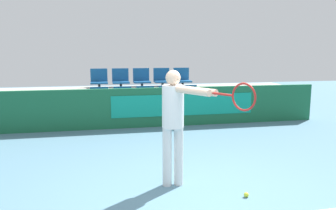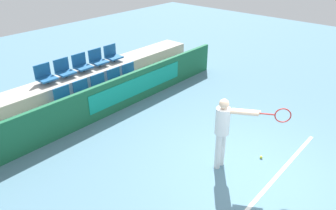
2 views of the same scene
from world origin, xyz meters
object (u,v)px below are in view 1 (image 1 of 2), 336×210
stadium_chair_8 (162,79)px  stadium_chair_2 (146,98)px  stadium_chair_3 (168,97)px  stadium_chair_1 (123,99)px  tennis_player (176,117)px  stadium_chair_7 (142,79)px  stadium_chair_4 (189,97)px  stadium_chair_5 (99,80)px  stadium_chair_9 (182,78)px  stadium_chair_6 (121,79)px  stadium_chair_0 (100,99)px  tennis_ball (246,195)px

stadium_chair_8 → stadium_chair_2: bearing=-125.6°
stadium_chair_2 → stadium_chair_3: size_ratio=1.00×
stadium_chair_1 → tennis_player: (0.45, -4.40, 0.36)m
stadium_chair_7 → stadium_chair_2: bearing=-90.0°
stadium_chair_1 → stadium_chair_8: bearing=34.9°
stadium_chair_4 → tennis_player: (-1.39, -4.40, 0.36)m
stadium_chair_5 → stadium_chair_7: size_ratio=1.00×
stadium_chair_7 → stadium_chair_9: same height
stadium_chair_5 → stadium_chair_6: 0.61m
stadium_chair_3 → stadium_chair_2: bearing=180.0°
stadium_chair_5 → stadium_chair_7: 1.23m
stadium_chair_5 → stadium_chair_9: same height
stadium_chair_1 → stadium_chair_3: 1.23m
stadium_chair_2 → stadium_chair_4: same height
stadium_chair_6 → stadium_chair_7: bearing=0.0°
stadium_chair_1 → stadium_chair_4: (1.84, 0.00, 0.00)m
stadium_chair_0 → stadium_chair_1: 0.61m
stadium_chair_3 → stadium_chair_6: (-1.23, 0.86, 0.44)m
stadium_chair_0 → stadium_chair_7: bearing=34.9°
stadium_chair_2 → stadium_chair_6: size_ratio=1.00×
stadium_chair_1 → stadium_chair_3: size_ratio=1.00×
stadium_chair_6 → tennis_player: tennis_player is taller
stadium_chair_4 → tennis_player: bearing=-107.6°
stadium_chair_3 → tennis_player: (-0.78, -4.40, 0.36)m
tennis_player → stadium_chair_5: bearing=71.3°
stadium_chair_4 → stadium_chair_0: bearing=180.0°
stadium_chair_2 → stadium_chair_5: size_ratio=1.00×
stadium_chair_0 → tennis_player: size_ratio=0.32×
stadium_chair_2 → stadium_chair_6: 1.14m
stadium_chair_6 → tennis_ball: size_ratio=8.01×
stadium_chair_8 → tennis_ball: 5.89m
stadium_chair_9 → tennis_player: size_ratio=0.32×
stadium_chair_8 → stadium_chair_6: bearing=180.0°
stadium_chair_5 → stadium_chair_9: size_ratio=1.00×
stadium_chair_1 → stadium_chair_8: stadium_chair_8 is taller
tennis_player → stadium_chair_1: bearing=65.7°
stadium_chair_2 → tennis_ball: 5.02m
stadium_chair_0 → stadium_chair_7: 1.56m
stadium_chair_2 → stadium_chair_5: stadium_chair_5 is taller
stadium_chair_0 → stadium_chair_5: size_ratio=1.00×
stadium_chair_7 → tennis_player: bearing=-91.8°
stadium_chair_0 → stadium_chair_2: (1.23, 0.00, 0.00)m
stadium_chair_6 → stadium_chair_0: bearing=-125.6°
stadium_chair_0 → stadium_chair_8: 2.08m
stadium_chair_5 → tennis_ball: size_ratio=8.01×
stadium_chair_6 → stadium_chair_4: bearing=-25.0°
stadium_chair_1 → tennis_ball: size_ratio=8.01×
stadium_chair_9 → tennis_player: 5.44m
stadium_chair_1 → stadium_chair_9: (1.84, 0.86, 0.44)m
stadium_chair_4 → stadium_chair_8: (-0.61, 0.86, 0.44)m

